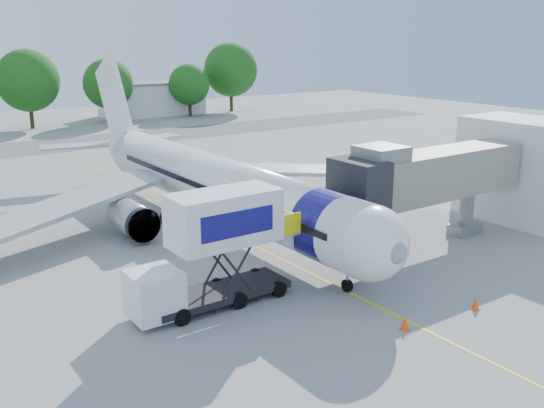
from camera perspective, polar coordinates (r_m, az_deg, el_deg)
ground at (r=38.11m, az=-2.56°, el=-3.51°), size 160.00×160.00×0.00m
guidance_line at (r=38.11m, az=-2.56°, el=-3.51°), size 0.15×70.00×0.01m
taxiway_strip at (r=75.95m, az=-20.05°, el=5.16°), size 120.00×10.00×0.01m
aircraft at (r=40.69m, az=-5.75°, el=1.98°), size 34.17×37.73×11.35m
jet_bridge at (r=36.89m, az=13.92°, el=2.41°), size 13.90×3.20×6.60m
terminal_stub at (r=45.40m, az=22.64°, el=2.98°), size 5.00×8.00×7.00m
catering_hiloader at (r=28.49m, az=-5.62°, el=-4.38°), size 8.50×2.44×5.50m
ground_tug at (r=26.56m, az=14.55°, el=-11.07°), size 3.84×2.43×1.43m
safety_cone_a at (r=30.38m, az=18.61°, el=-8.87°), size 0.38×0.38×0.61m
safety_cone_b at (r=27.57m, az=12.40°, el=-10.92°), size 0.40×0.40×0.64m
outbuilding_right at (r=101.69m, az=-11.22°, el=9.71°), size 16.40×7.40×5.30m
tree_d at (r=90.86m, az=-22.00°, el=10.72°), size 8.50×8.50×10.83m
tree_e at (r=94.24m, az=-15.16°, el=10.87°), size 7.32×7.32×9.33m
tree_f at (r=99.01m, az=-7.81°, el=11.07°), size 6.48×6.48×8.26m
tree_g at (r=104.94m, az=-3.90°, el=12.50°), size 9.01×9.01×11.49m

